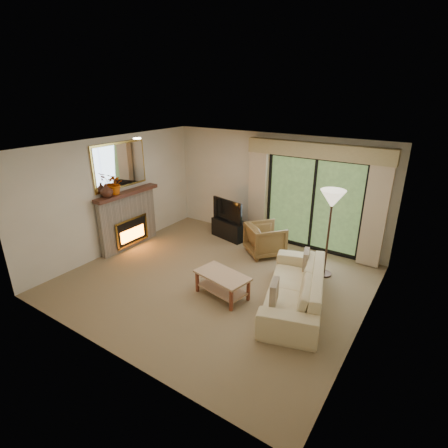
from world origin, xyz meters
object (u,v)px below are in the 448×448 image
Objects in this scene: armchair at (265,239)px; media_console at (230,229)px; sofa at (295,287)px; coffee_table at (222,285)px.

media_console is at bearing 22.72° from armchair.
sofa reaches higher than coffee_table.
coffee_table is (1.33, -2.33, -0.01)m from media_console.
sofa is (1.35, -1.50, -0.02)m from armchair.
sofa is at bearing 32.88° from coffee_table.
media_console reaches higher than coffee_table.
armchair is at bearing -3.85° from media_console.
armchair reaches higher than coffee_table.
coffee_table is at bearing -47.45° from media_console.
coffee_table is (0.15, -1.98, -0.14)m from armchair.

